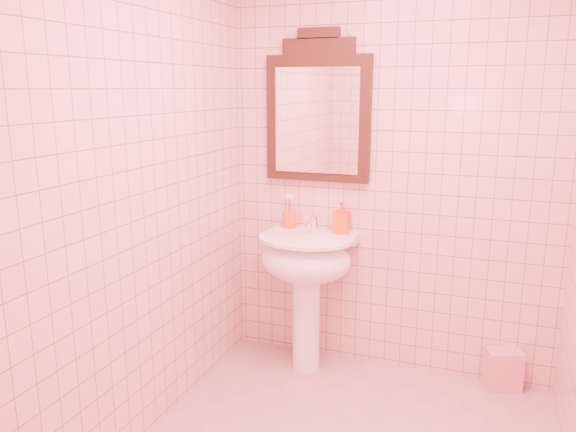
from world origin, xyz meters
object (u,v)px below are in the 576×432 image
at_px(mirror, 318,112).
at_px(soap_dispenser, 342,218).
at_px(toothbrush_cup, 289,220).
at_px(pedestal_sink, 306,269).
at_px(towel, 503,369).

xyz_separation_m(mirror, soap_dispenser, (0.18, -0.04, -0.64)).
height_order(mirror, toothbrush_cup, mirror).
bearing_deg(pedestal_sink, mirror, 90.00).
bearing_deg(mirror, towel, -1.58).
height_order(soap_dispenser, towel, soap_dispenser).
xyz_separation_m(soap_dispenser, towel, (1.00, 0.01, -0.84)).
distance_m(toothbrush_cup, soap_dispenser, 0.35).
distance_m(pedestal_sink, mirror, 0.96).
relative_size(pedestal_sink, soap_dispenser, 4.32).
bearing_deg(pedestal_sink, soap_dispenser, 41.94).
bearing_deg(towel, toothbrush_cup, 179.83).
bearing_deg(soap_dispenser, towel, 2.13).
height_order(toothbrush_cup, soap_dispenser, soap_dispenser).
relative_size(toothbrush_cup, soap_dispenser, 0.97).
relative_size(pedestal_sink, towel, 3.61).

